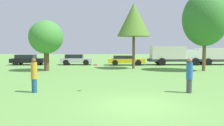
{
  "coord_description": "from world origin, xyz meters",
  "views": [
    {
      "loc": [
        -0.9,
        -9.41,
        2.4
      ],
      "look_at": [
        -1.11,
        4.2,
        1.41
      ],
      "focal_mm": 37.56,
      "sensor_mm": 36.0,
      "label": 1
    }
  ],
  "objects": [
    {
      "name": "parked_car_black",
      "position": [
        -12.09,
        20.15,
        0.69
      ],
      "size": [
        4.28,
        2.18,
        1.31
      ],
      "rotation": [
        0.0,
        0.0,
        0.04
      ],
      "color": "black",
      "rests_on": "ground"
    },
    {
      "name": "tree_2",
      "position": [
        7.61,
        13.19,
        4.96
      ],
      "size": [
        4.24,
        4.24,
        7.56
      ],
      "color": "brown",
      "rests_on": "ground"
    },
    {
      "name": "parked_car_yellow",
      "position": [
        0.34,
        19.88,
        0.66
      ],
      "size": [
        4.64,
        2.1,
        1.2
      ],
      "rotation": [
        0.0,
        0.0,
        0.04
      ],
      "color": "gold",
      "rests_on": "ground"
    },
    {
      "name": "person_catcher",
      "position": [
        2.87,
        2.5,
        0.92
      ],
      "size": [
        0.32,
        0.32,
        1.8
      ],
      "rotation": [
        0.0,
        0.0,
        -3.14
      ],
      "color": "#3F3F47",
      "rests_on": "ground"
    },
    {
      "name": "parked_car_silver",
      "position": [
        -5.93,
        20.26,
        0.7
      ],
      "size": [
        4.06,
        2.05,
        1.33
      ],
      "rotation": [
        0.0,
        0.0,
        0.04
      ],
      "color": "#B2B2B7",
      "rests_on": "ground"
    },
    {
      "name": "person_thrower",
      "position": [
        -5.09,
        2.46,
        0.91
      ],
      "size": [
        0.32,
        0.32,
        1.78
      ],
      "rotation": [
        0.0,
        0.0,
        0.01
      ],
      "color": "navy",
      "rests_on": "ground"
    },
    {
      "name": "tree_0",
      "position": [
        -7.57,
        13.03,
        3.22
      ],
      "size": [
        3.26,
        3.26,
        4.85
      ],
      "color": "brown",
      "rests_on": "ground"
    },
    {
      "name": "delivery_truck_green",
      "position": [
        12.21,
        20.74,
        1.18
      ],
      "size": [
        6.47,
        2.39,
        2.12
      ],
      "rotation": [
        0.0,
        0.0,
        0.04
      ],
      "color": "#2D2D33",
      "rests_on": "ground"
    },
    {
      "name": "frisbee",
      "position": [
        -1.94,
        2.71,
        1.42
      ],
      "size": [
        0.23,
        0.23,
        0.09
      ],
      "color": "#F21E72"
    },
    {
      "name": "tree_1",
      "position": [
        0.99,
        15.29,
        5.12
      ],
      "size": [
        3.46,
        3.46,
        6.87
      ],
      "color": "brown",
      "rests_on": "ground"
    },
    {
      "name": "delivery_truck_white",
      "position": [
        6.47,
        20.38,
        1.32
      ],
      "size": [
        6.77,
        2.42,
        2.4
      ],
      "rotation": [
        0.0,
        0.0,
        0.04
      ],
      "color": "#2D2D33",
      "rests_on": "ground"
    },
    {
      "name": "ground_plane",
      "position": [
        0.0,
        0.0,
        0.0
      ],
      "size": [
        120.0,
        120.0,
        0.0
      ],
      "primitive_type": "plane",
      "color": "#5B8E42"
    }
  ]
}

